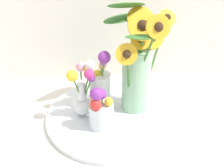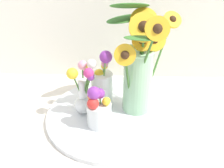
{
  "view_description": "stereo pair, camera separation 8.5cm",
  "coord_description": "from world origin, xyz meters",
  "px_view_note": "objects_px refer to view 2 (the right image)",
  "views": [
    {
      "loc": [
        -0.07,
        -0.67,
        0.58
      ],
      "look_at": [
        -0.01,
        0.06,
        0.14
      ],
      "focal_mm": 42.0,
      "sensor_mm": 36.0,
      "label": 1
    },
    {
      "loc": [
        0.02,
        -0.67,
        0.58
      ],
      "look_at": [
        -0.01,
        0.06,
        0.14
      ],
      "focal_mm": 42.0,
      "sensor_mm": 36.0,
      "label": 2
    }
  ],
  "objects_px": {
    "serving_tray": "(112,115)",
    "mason_jar_sunflowers": "(139,66)",
    "vase_small_back": "(102,85)",
    "vase_small_center": "(98,110)",
    "vase_bulb_right": "(83,91)"
  },
  "relations": [
    {
      "from": "mason_jar_sunflowers",
      "to": "vase_small_back",
      "type": "bearing_deg",
      "value": 171.55
    },
    {
      "from": "serving_tray",
      "to": "vase_small_center",
      "type": "distance_m",
      "value": 0.1
    },
    {
      "from": "mason_jar_sunflowers",
      "to": "vase_small_back",
      "type": "height_order",
      "value": "mason_jar_sunflowers"
    },
    {
      "from": "serving_tray",
      "to": "vase_small_center",
      "type": "xyz_separation_m",
      "value": [
        -0.04,
        -0.06,
        0.07
      ]
    },
    {
      "from": "mason_jar_sunflowers",
      "to": "vase_small_back",
      "type": "xyz_separation_m",
      "value": [
        -0.12,
        0.02,
        -0.09
      ]
    },
    {
      "from": "vase_small_center",
      "to": "vase_small_back",
      "type": "xyz_separation_m",
      "value": [
        0.0,
        0.12,
        0.02
      ]
    },
    {
      "from": "serving_tray",
      "to": "vase_small_back",
      "type": "distance_m",
      "value": 0.11
    },
    {
      "from": "mason_jar_sunflowers",
      "to": "vase_small_center",
      "type": "relative_size",
      "value": 2.56
    },
    {
      "from": "mason_jar_sunflowers",
      "to": "vase_small_back",
      "type": "relative_size",
      "value": 1.74
    },
    {
      "from": "vase_small_center",
      "to": "vase_bulb_right",
      "type": "distance_m",
      "value": 0.09
    },
    {
      "from": "mason_jar_sunflowers",
      "to": "vase_small_back",
      "type": "distance_m",
      "value": 0.15
    },
    {
      "from": "serving_tray",
      "to": "vase_small_back",
      "type": "xyz_separation_m",
      "value": [
        -0.04,
        0.06,
        0.09
      ]
    },
    {
      "from": "serving_tray",
      "to": "mason_jar_sunflowers",
      "type": "relative_size",
      "value": 1.2
    },
    {
      "from": "serving_tray",
      "to": "vase_small_back",
      "type": "bearing_deg",
      "value": 123.04
    },
    {
      "from": "serving_tray",
      "to": "mason_jar_sunflowers",
      "type": "xyz_separation_m",
      "value": [
        0.09,
        0.04,
        0.18
      ]
    }
  ]
}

